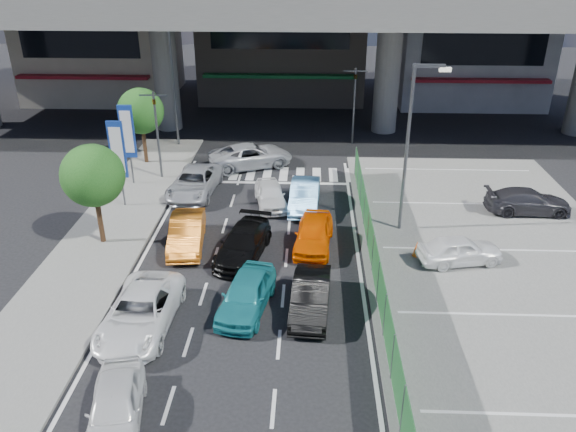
{
  "coord_description": "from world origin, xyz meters",
  "views": [
    {
      "loc": [
        2.56,
        -18.63,
        12.67
      ],
      "look_at": [
        1.65,
        3.56,
        1.8
      ],
      "focal_mm": 35.0,
      "sensor_mm": 36.0,
      "label": 1
    }
  ],
  "objects_px": {
    "hatch_black_mid_right": "(311,297)",
    "traffic_cone": "(417,249)",
    "signboard_far": "(128,134)",
    "taxi_orange_left": "(187,233)",
    "crossing_wagon_silver": "(251,156)",
    "traffic_light_left": "(155,114)",
    "signboard_near": "(118,152)",
    "tree_far": "(141,111)",
    "van_white_back_left": "(116,406)",
    "traffic_light_right": "(355,87)",
    "taxi_orange_right": "(314,233)",
    "tree_near": "(93,176)",
    "street_lamp_left": "(175,76)",
    "street_lamp_right": "(412,136)",
    "parked_sedan_white": "(460,250)",
    "kei_truck_front_right": "(305,195)",
    "sedan_white_front_mid": "(270,195)",
    "taxi_teal_mid": "(246,294)",
    "sedan_white_mid_left": "(140,312)",
    "sedan_black_mid": "(243,243)",
    "wagon_silver_front_left": "(195,183)",
    "parked_sedan_dgrey": "(528,201)"
  },
  "relations": [
    {
      "from": "sedan_white_front_mid",
      "to": "crossing_wagon_silver",
      "type": "distance_m",
      "value": 5.91
    },
    {
      "from": "traffic_light_right",
      "to": "parked_sedan_white",
      "type": "height_order",
      "value": "traffic_light_right"
    },
    {
      "from": "taxi_orange_left",
      "to": "sedan_black_mid",
      "type": "relative_size",
      "value": 0.94
    },
    {
      "from": "sedan_white_mid_left",
      "to": "parked_sedan_white",
      "type": "distance_m",
      "value": 13.56
    },
    {
      "from": "hatch_black_mid_right",
      "to": "traffic_cone",
      "type": "bearing_deg",
      "value": 46.05
    },
    {
      "from": "traffic_light_left",
      "to": "taxi_orange_left",
      "type": "height_order",
      "value": "traffic_light_left"
    },
    {
      "from": "street_lamp_left",
      "to": "van_white_back_left",
      "type": "height_order",
      "value": "street_lamp_left"
    },
    {
      "from": "traffic_light_right",
      "to": "parked_sedan_white",
      "type": "relative_size",
      "value": 1.43
    },
    {
      "from": "street_lamp_right",
      "to": "taxi_orange_right",
      "type": "relative_size",
      "value": 1.98
    },
    {
      "from": "traffic_light_left",
      "to": "street_lamp_right",
      "type": "relative_size",
      "value": 0.65
    },
    {
      "from": "tree_far",
      "to": "taxi_orange_right",
      "type": "bearing_deg",
      "value": -44.54
    },
    {
      "from": "taxi_orange_right",
      "to": "tree_near",
      "type": "bearing_deg",
      "value": -174.07
    },
    {
      "from": "street_lamp_left",
      "to": "sedan_white_front_mid",
      "type": "xyz_separation_m",
      "value": [
        6.83,
        -9.48,
        -4.15
      ]
    },
    {
      "from": "tree_near",
      "to": "taxi_teal_mid",
      "type": "height_order",
      "value": "tree_near"
    },
    {
      "from": "traffic_light_right",
      "to": "parked_sedan_white",
      "type": "bearing_deg",
      "value": -77.35
    },
    {
      "from": "taxi_orange_left",
      "to": "sedan_black_mid",
      "type": "bearing_deg",
      "value": -23.29
    },
    {
      "from": "traffic_light_left",
      "to": "signboard_near",
      "type": "distance_m",
      "value": 4.22
    },
    {
      "from": "wagon_silver_front_left",
      "to": "crossing_wagon_silver",
      "type": "height_order",
      "value": "crossing_wagon_silver"
    },
    {
      "from": "tree_far",
      "to": "van_white_back_left",
      "type": "bearing_deg",
      "value": -77.03
    },
    {
      "from": "traffic_light_left",
      "to": "tree_far",
      "type": "distance_m",
      "value": 3.02
    },
    {
      "from": "street_lamp_right",
      "to": "hatch_black_mid_right",
      "type": "height_order",
      "value": "street_lamp_right"
    },
    {
      "from": "wagon_silver_front_left",
      "to": "parked_sedan_white",
      "type": "xyz_separation_m",
      "value": [
        12.93,
        -7.03,
        -0.0
      ]
    },
    {
      "from": "crossing_wagon_silver",
      "to": "parked_sedan_white",
      "type": "xyz_separation_m",
      "value": [
        10.23,
        -11.38,
        -0.04
      ]
    },
    {
      "from": "traffic_light_left",
      "to": "tree_far",
      "type": "xyz_separation_m",
      "value": [
        -1.6,
        2.5,
        -0.55
      ]
    },
    {
      "from": "traffic_light_right",
      "to": "van_white_back_left",
      "type": "xyz_separation_m",
      "value": [
        -8.41,
        -25.72,
        -3.29
      ]
    },
    {
      "from": "traffic_light_right",
      "to": "sedan_white_front_mid",
      "type": "bearing_deg",
      "value": -115.46
    },
    {
      "from": "street_lamp_right",
      "to": "signboard_far",
      "type": "distance_m",
      "value": 15.69
    },
    {
      "from": "signboard_near",
      "to": "sedan_white_front_mid",
      "type": "relative_size",
      "value": 1.29
    },
    {
      "from": "tree_near",
      "to": "sedan_white_mid_left",
      "type": "height_order",
      "value": "tree_near"
    },
    {
      "from": "tree_near",
      "to": "sedan_white_front_mid",
      "type": "height_order",
      "value": "tree_near"
    },
    {
      "from": "parked_sedan_white",
      "to": "parked_sedan_dgrey",
      "type": "relative_size",
      "value": 0.85
    },
    {
      "from": "kei_truck_front_right",
      "to": "sedan_white_mid_left",
      "type": "bearing_deg",
      "value": -115.85
    },
    {
      "from": "signboard_far",
      "to": "taxi_orange_left",
      "type": "bearing_deg",
      "value": -57.14
    },
    {
      "from": "hatch_black_mid_right",
      "to": "taxi_orange_left",
      "type": "relative_size",
      "value": 0.94
    },
    {
      "from": "tree_far",
      "to": "taxi_orange_left",
      "type": "distance_m",
      "value": 11.94
    },
    {
      "from": "street_lamp_left",
      "to": "signboard_near",
      "type": "relative_size",
      "value": 1.7
    },
    {
      "from": "signboard_near",
      "to": "wagon_silver_front_left",
      "type": "bearing_deg",
      "value": 28.67
    },
    {
      "from": "sedan_black_mid",
      "to": "parked_sedan_dgrey",
      "type": "bearing_deg",
      "value": 29.62
    },
    {
      "from": "taxi_teal_mid",
      "to": "signboard_near",
      "type": "bearing_deg",
      "value": 139.8
    },
    {
      "from": "street_lamp_right",
      "to": "traffic_cone",
      "type": "relative_size",
      "value": 10.99
    },
    {
      "from": "hatch_black_mid_right",
      "to": "sedan_black_mid",
      "type": "distance_m",
      "value": 5.03
    },
    {
      "from": "kei_truck_front_right",
      "to": "signboard_near",
      "type": "bearing_deg",
      "value": -175.28
    },
    {
      "from": "traffic_light_right",
      "to": "street_lamp_right",
      "type": "relative_size",
      "value": 0.65
    },
    {
      "from": "taxi_orange_left",
      "to": "kei_truck_front_right",
      "type": "height_order",
      "value": "same"
    },
    {
      "from": "wagon_silver_front_left",
      "to": "parked_sedan_dgrey",
      "type": "xyz_separation_m",
      "value": [
        17.63,
        -1.77,
        0.0
      ]
    },
    {
      "from": "street_lamp_right",
      "to": "van_white_back_left",
      "type": "xyz_separation_m",
      "value": [
        -10.09,
        -12.72,
        -4.13
      ]
    },
    {
      "from": "traffic_light_right",
      "to": "sedan_white_mid_left",
      "type": "bearing_deg",
      "value": -112.8
    },
    {
      "from": "hatch_black_mid_right",
      "to": "taxi_orange_left",
      "type": "xyz_separation_m",
      "value": [
        -5.7,
        4.86,
        0.04
      ]
    },
    {
      "from": "traffic_light_right",
      "to": "traffic_cone",
      "type": "bearing_deg",
      "value": -83.12
    },
    {
      "from": "crossing_wagon_silver",
      "to": "signboard_far",
      "type": "bearing_deg",
      "value": 93.13
    }
  ]
}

